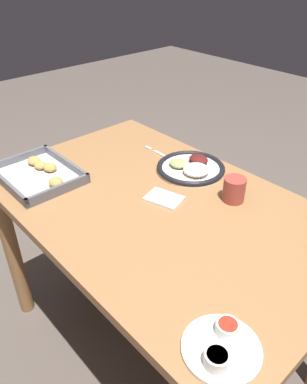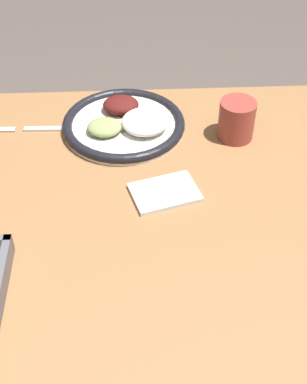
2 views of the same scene
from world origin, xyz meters
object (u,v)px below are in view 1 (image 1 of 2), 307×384
at_px(saucer_plate, 221,347).
at_px(baking_tray, 39,174).
at_px(dinner_plate, 191,168).
at_px(fork, 163,156).
at_px(napkin, 164,198).
at_px(drinking_cup, 234,189).

height_order(saucer_plate, baking_tray, saucer_plate).
bearing_deg(dinner_plate, baking_tray, 52.40).
xyz_separation_m(fork, napkin, (-0.21, 0.20, 0.00)).
relative_size(saucer_plate, baking_tray, 0.54).
xyz_separation_m(saucer_plate, napkin, (0.47, -0.29, -0.01)).
distance_m(drinking_cup, napkin, 0.22).
height_order(fork, napkin, napkin).
bearing_deg(saucer_plate, fork, -35.55).
bearing_deg(fork, drinking_cup, 175.57).
relative_size(drinking_cup, napkin, 0.60).
bearing_deg(baking_tray, drinking_cup, -144.44).
relative_size(dinner_plate, saucer_plate, 1.52).
bearing_deg(napkin, saucer_plate, 148.64).
bearing_deg(dinner_plate, saucer_plate, 137.78).
relative_size(saucer_plate, napkin, 1.23).
relative_size(dinner_plate, baking_tray, 0.82).
height_order(fork, drinking_cup, drinking_cup).
distance_m(dinner_plate, drinking_cup, 0.22).
height_order(baking_tray, drinking_cup, drinking_cup).
height_order(drinking_cup, napkin, drinking_cup).
bearing_deg(fork, baking_tray, 69.13).
distance_m(fork, napkin, 0.29).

